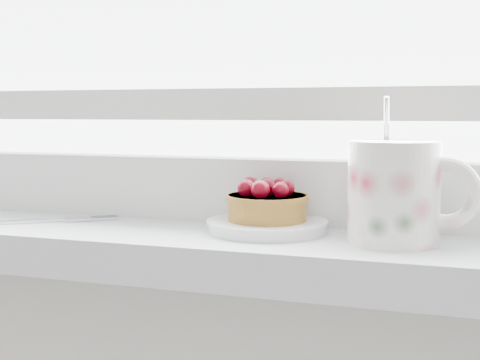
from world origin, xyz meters
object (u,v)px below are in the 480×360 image
at_px(raspberry_tart, 267,202).
at_px(floral_mug, 397,190).
at_px(saucer, 267,226).
at_px(fork, 33,221).

height_order(raspberry_tart, floral_mug, floral_mug).
xyz_separation_m(saucer, floral_mug, (0.13, -0.02, 0.04)).
bearing_deg(floral_mug, fork, -178.41).
relative_size(saucer, raspberry_tart, 1.48).
distance_m(saucer, fork, 0.26).
bearing_deg(saucer, fork, -173.62).
height_order(floral_mug, fork, floral_mug).
distance_m(saucer, raspberry_tart, 0.02).
bearing_deg(fork, floral_mug, 1.59).
xyz_separation_m(raspberry_tart, fork, (-0.26, -0.03, -0.03)).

